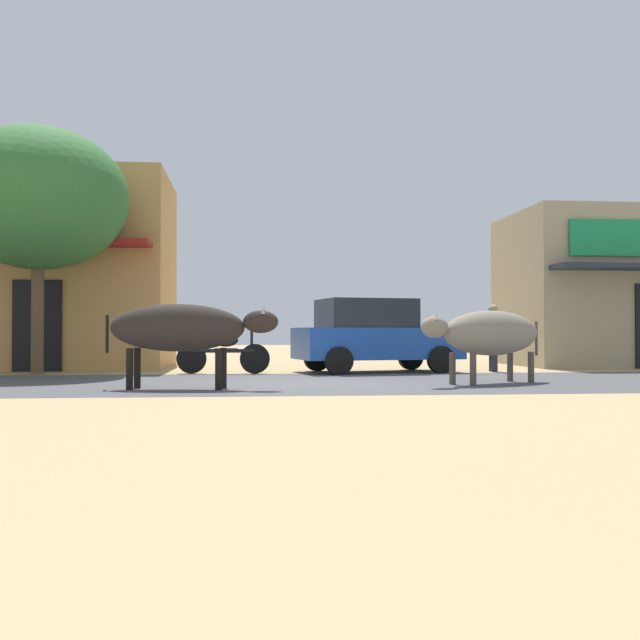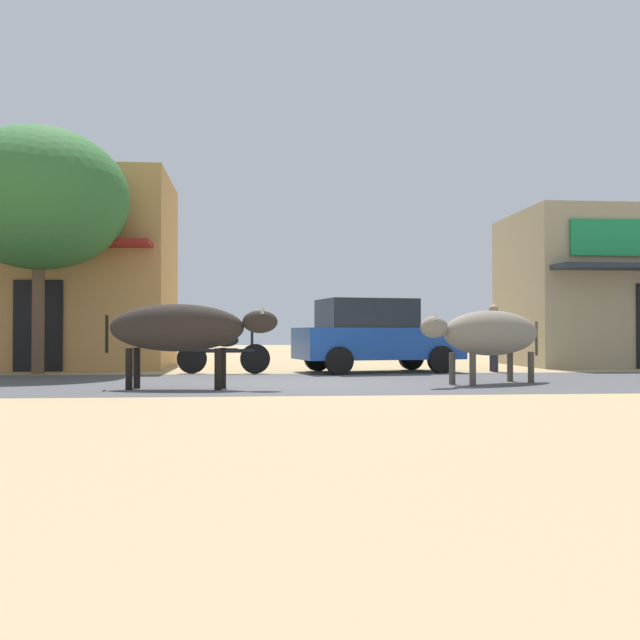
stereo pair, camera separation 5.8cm
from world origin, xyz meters
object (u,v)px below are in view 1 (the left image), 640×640
at_px(cow_near_brown, 182,329).
at_px(cow_far_dark, 490,334).
at_px(roadside_tree, 38,199).
at_px(parked_hatchback_car, 374,335).
at_px(parked_motorcycle, 224,352).
at_px(pedestrian_by_shop, 493,333).

bearing_deg(cow_near_brown, cow_far_dark, 8.01).
relative_size(roadside_tree, cow_far_dark, 1.99).
relative_size(parked_hatchback_car, parked_motorcycle, 1.91).
distance_m(roadside_tree, parked_hatchback_car, 7.88).
xyz_separation_m(parked_hatchback_car, cow_far_dark, (1.39, -3.96, 0.04)).
height_order(parked_hatchback_car, cow_far_dark, parked_hatchback_car).
height_order(parked_hatchback_car, pedestrian_by_shop, parked_hatchback_car).
xyz_separation_m(roadside_tree, cow_far_dark, (8.70, -3.84, -2.89)).
relative_size(roadside_tree, parked_motorcycle, 2.62).
xyz_separation_m(parked_motorcycle, pedestrian_by_shop, (6.10, 0.29, 0.42)).
xyz_separation_m(parked_motorcycle, cow_near_brown, (-0.54, -4.42, 0.48)).
bearing_deg(cow_near_brown, parked_motorcycle, 83.07).
xyz_separation_m(roadside_tree, cow_near_brown, (3.45, -4.58, -2.81)).
relative_size(parked_motorcycle, cow_near_brown, 0.74).
height_order(parked_motorcycle, cow_far_dark, cow_far_dark).
distance_m(parked_motorcycle, cow_near_brown, 4.48).
bearing_deg(cow_far_dark, parked_hatchback_car, 109.31).
xyz_separation_m(cow_far_dark, pedestrian_by_shop, (1.39, 3.97, 0.02)).
bearing_deg(parked_hatchback_car, cow_near_brown, -129.47).
bearing_deg(parked_motorcycle, cow_near_brown, -96.93).
height_order(cow_near_brown, cow_far_dark, cow_near_brown).
distance_m(cow_near_brown, pedestrian_by_shop, 8.14).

